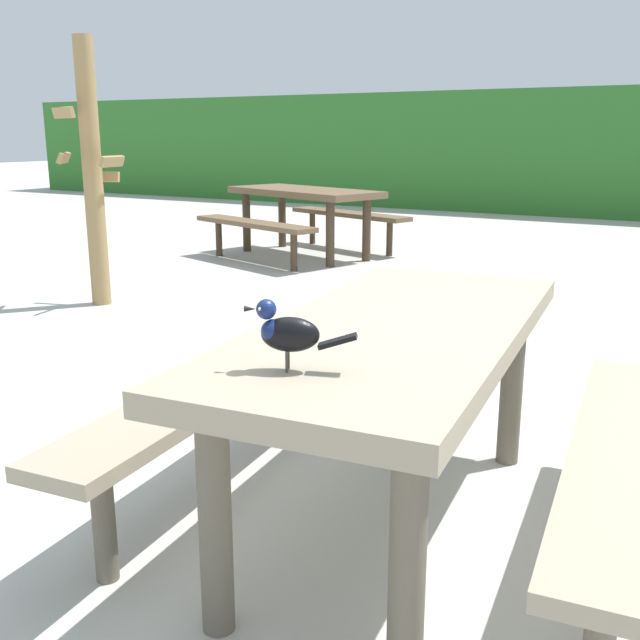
{
  "coord_description": "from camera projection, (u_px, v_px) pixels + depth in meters",
  "views": [
    {
      "loc": [
        0.76,
        -2.33,
        1.32
      ],
      "look_at": [
        -0.2,
        -0.68,
        0.84
      ],
      "focal_mm": 41.31,
      "sensor_mm": 36.0,
      "label": 1
    }
  ],
  "objects": [
    {
      "name": "picnic_table_foreground",
      "position": [
        396.0,
        375.0,
        2.41
      ],
      "size": [
        1.85,
        1.88,
        0.74
      ],
      "color": "gray",
      "rests_on": "ground"
    },
    {
      "name": "ground_plane",
      "position": [
        460.0,
        512.0,
        2.65
      ],
      "size": [
        60.0,
        60.0,
        0.0
      ],
      "primitive_type": "plane",
      "color": "#B7B5AD"
    },
    {
      "name": "bird_grackle",
      "position": [
        286.0,
        331.0,
        1.85
      ],
      "size": [
        0.27,
        0.14,
        0.18
      ],
      "color": "black",
      "rests_on": "picnic_table_foreground"
    },
    {
      "name": "stalk_post_left_side",
      "position": [
        92.0,
        174.0,
        5.66
      ],
      "size": [
        0.52,
        0.5,
        2.03
      ],
      "color": "#997A4C",
      "rests_on": "ground"
    },
    {
      "name": "picnic_table_mid_right",
      "position": [
        304.0,
        206.0,
        8.09
      ],
      "size": [
        2.13,
        2.12,
        0.74
      ],
      "color": "brown",
      "rests_on": "ground"
    }
  ]
}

